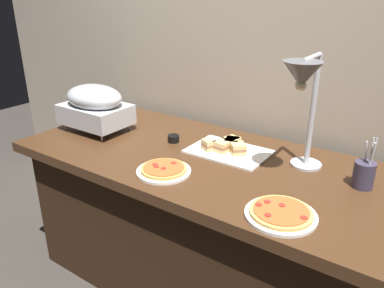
# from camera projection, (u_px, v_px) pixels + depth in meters

# --- Properties ---
(ground_plane) EXTENTS (8.00, 8.00, 0.00)m
(ground_plane) POSITION_uv_depth(u_px,v_px,m) (205.00, 282.00, 2.10)
(ground_plane) COLOR #38332D
(back_wall) EXTENTS (4.40, 0.04, 2.40)m
(back_wall) POSITION_uv_depth(u_px,v_px,m) (258.00, 51.00, 2.02)
(back_wall) COLOR tan
(back_wall) RESTS_ON ground_plane
(buffet_table) EXTENTS (1.90, 0.84, 0.76)m
(buffet_table) POSITION_uv_depth(u_px,v_px,m) (206.00, 224.00, 1.95)
(buffet_table) COLOR #422816
(buffet_table) RESTS_ON ground_plane
(chafing_dish) EXTENTS (0.37, 0.26, 0.26)m
(chafing_dish) POSITION_uv_depth(u_px,v_px,m) (95.00, 105.00, 2.11)
(chafing_dish) COLOR #B7BABF
(chafing_dish) RESTS_ON buffet_table
(heat_lamp) EXTENTS (0.15, 0.34, 0.51)m
(heat_lamp) POSITION_uv_depth(u_px,v_px,m) (304.00, 87.00, 1.46)
(heat_lamp) COLOR #B7BABF
(heat_lamp) RESTS_ON buffet_table
(pizza_plate_front) EXTENTS (0.24, 0.24, 0.03)m
(pizza_plate_front) POSITION_uv_depth(u_px,v_px,m) (164.00, 170.00, 1.66)
(pizza_plate_front) COLOR white
(pizza_plate_front) RESTS_ON buffet_table
(pizza_plate_center) EXTENTS (0.26, 0.26, 0.03)m
(pizza_plate_center) POSITION_uv_depth(u_px,v_px,m) (281.00, 213.00, 1.34)
(pizza_plate_center) COLOR white
(pizza_plate_center) RESTS_ON buffet_table
(sandwich_platter) EXTENTS (0.38, 0.27, 0.06)m
(sandwich_platter) POSITION_uv_depth(u_px,v_px,m) (228.00, 148.00, 1.86)
(sandwich_platter) COLOR white
(sandwich_platter) RESTS_ON buffet_table
(sauce_cup_near) EXTENTS (0.06, 0.06, 0.04)m
(sauce_cup_near) POSITION_uv_depth(u_px,v_px,m) (173.00, 138.00, 1.99)
(sauce_cup_near) COLOR black
(sauce_cup_near) RESTS_ON buffet_table
(utensil_holder) EXTENTS (0.08, 0.08, 0.22)m
(utensil_holder) POSITION_uv_depth(u_px,v_px,m) (364.00, 174.00, 1.52)
(utensil_holder) COLOR #383347
(utensil_holder) RESTS_ON buffet_table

